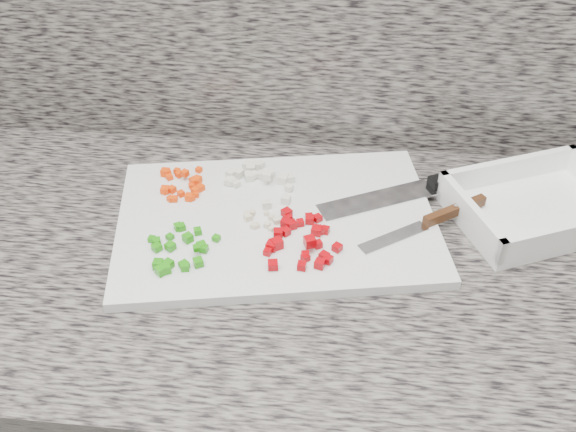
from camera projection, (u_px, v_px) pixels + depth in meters
The scene contains 11 objects.
cabinet at pixel (264, 423), 1.27m from camera, with size 3.92×0.62×0.86m, color silver.
countertop at pixel (256, 257), 0.98m from camera, with size 3.96×0.64×0.04m, color slate.
cutting_board at pixel (277, 221), 1.00m from camera, with size 0.49×0.33×0.02m, color silver.
carrot_pile at pixel (182, 184), 1.05m from camera, with size 0.08×0.10×0.02m.
onion_pile at pixel (259, 177), 1.07m from camera, with size 0.12×0.12×0.02m.
green_pepper_pile at pixel (177, 252), 0.93m from camera, with size 0.11×0.11×0.02m.
red_pepper_pile at pixel (300, 238), 0.95m from camera, with size 0.12×0.14×0.03m.
garlic_pile at pixel (259, 219), 0.99m from camera, with size 0.06×0.05×0.01m.
chef_knife at pixel (435, 184), 1.05m from camera, with size 0.30×0.18×0.02m.
paring_knife at pixel (440, 217), 0.99m from camera, with size 0.20×0.15×0.02m.
tray at pixel (537, 207), 1.01m from camera, with size 0.31×0.27×0.05m.
Camera 1 is at (0.12, 0.73, 1.55)m, focal length 40.00 mm.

